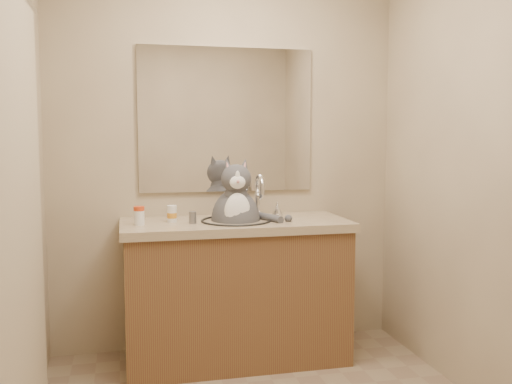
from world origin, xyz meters
TOP-DOWN VIEW (x-y plane):
  - room at (0.00, 0.00)m, footprint 2.22×2.52m
  - vanity at (0.00, 0.96)m, footprint 1.34×0.59m
  - mirror at (0.00, 1.24)m, footprint 1.10×0.02m
  - shower_curtain at (-1.05, 0.10)m, footprint 0.02×1.30m
  - cat at (0.01, 0.97)m, footprint 0.41×0.36m
  - pill_bottle_redcap at (-0.56, 0.93)m, footprint 0.08×0.08m
  - pill_bottle_orange at (-0.37, 0.99)m, footprint 0.07×0.07m
  - grey_canister at (-0.26, 0.91)m, footprint 0.05×0.05m

SIDE VIEW (x-z plane):
  - vanity at x=0.00m, z-range -0.12..1.00m
  - cat at x=0.01m, z-range 0.59..1.17m
  - grey_canister at x=-0.26m, z-range 0.85..0.92m
  - pill_bottle_orange at x=-0.37m, z-range 0.85..0.95m
  - pill_bottle_redcap at x=-0.56m, z-range 0.85..0.96m
  - shower_curtain at x=-1.05m, z-range 0.06..2.00m
  - room at x=0.00m, z-range -0.01..2.41m
  - mirror at x=0.00m, z-range 1.00..1.90m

